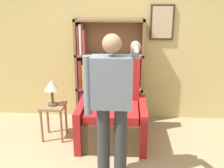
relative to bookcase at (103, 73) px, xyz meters
The scene contains 6 objects.
wall_back 0.60m from the bookcase, 39.95° to the left, with size 8.00×0.11×2.80m.
bookcase is the anchor object (origin of this frame).
armchair 0.92m from the bookcase, 74.19° to the right, with size 1.00×0.86×1.24m.
person_standing 1.66m from the bookcase, 80.85° to the right, with size 0.60×0.78×1.73m.
side_table 1.10m from the bookcase, 132.86° to the right, with size 0.36×0.36×0.55m.
table_lamp 1.02m from the bookcase, 132.86° to the right, with size 0.22×0.22×0.39m.
Camera 1 is at (0.27, -2.49, 2.06)m, focal length 42.00 mm.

